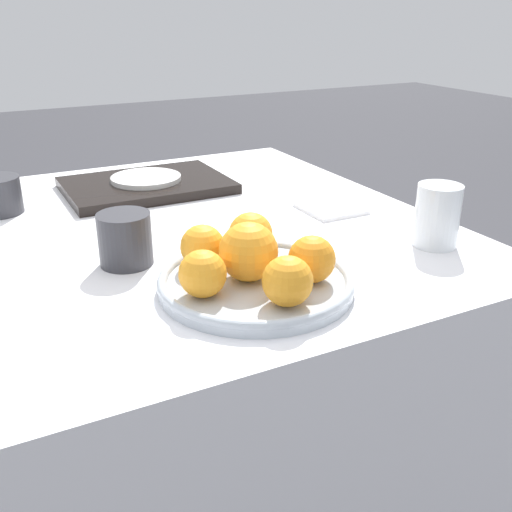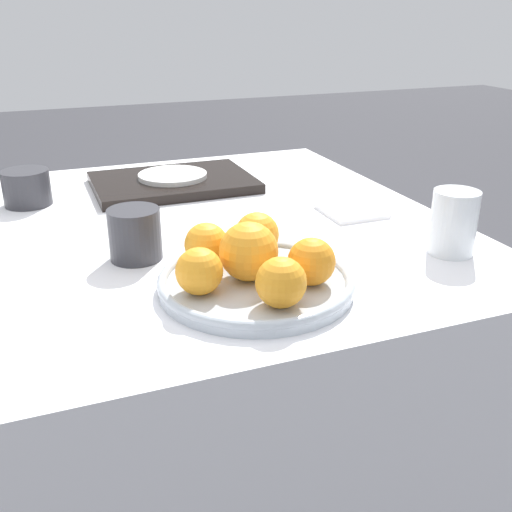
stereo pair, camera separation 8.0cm
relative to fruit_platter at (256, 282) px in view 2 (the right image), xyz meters
The scene contains 14 objects.
table 0.48m from the fruit_platter, 113.21° to the left, with size 1.12×0.94×0.71m.
fruit_platter is the anchor object (origin of this frame).
orange_0 0.09m from the fruit_platter, 67.97° to the left, with size 0.07×0.07×0.07m.
orange_1 0.05m from the fruit_platter, 146.50° to the left, with size 0.08×0.08×0.08m.
orange_2 0.09m from the fruit_platter, 89.51° to the right, with size 0.06×0.06×0.06m.
orange_3 0.09m from the fruit_platter, behind, with size 0.06×0.06×0.06m.
orange_4 0.08m from the fruit_platter, 31.56° to the right, with size 0.06×0.06×0.06m.
orange_5 0.09m from the fruit_platter, 124.14° to the left, with size 0.06×0.06×0.06m.
water_glass 0.33m from the fruit_platter, ahead, with size 0.07×0.07×0.10m.
serving_tray 0.53m from the fruit_platter, 88.46° to the left, with size 0.33×0.24×0.02m.
side_plate 0.53m from the fruit_platter, 88.46° to the left, with size 0.15×0.15×0.01m.
cup_1 0.58m from the fruit_platter, 118.59° to the left, with size 0.09×0.09×0.07m.
cup_2 0.22m from the fruit_platter, 128.16° to the left, with size 0.08×0.08×0.08m.
napkin 0.37m from the fruit_platter, 40.00° to the left, with size 0.10×0.11×0.01m.
Camera 2 is at (-0.14, -0.98, 1.07)m, focal length 42.00 mm.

